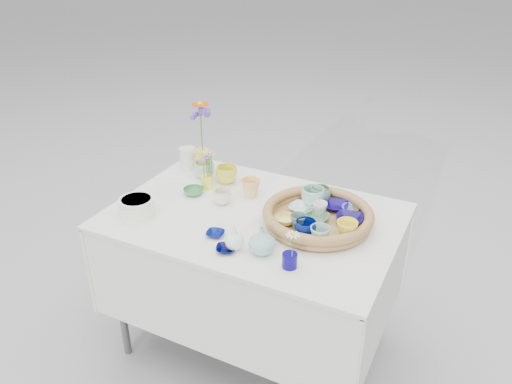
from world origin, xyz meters
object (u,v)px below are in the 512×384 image
at_px(display_table, 254,343).
at_px(tall_vase_yellow, 202,161).
at_px(bud_vase_seafoam, 262,240).
at_px(wicker_tray, 318,217).

xyz_separation_m(display_table, tall_vase_yellow, (-0.44, 0.27, 0.83)).
distance_m(display_table, bud_vase_seafoam, 0.87).
height_order(display_table, wicker_tray, wicker_tray).
bearing_deg(wicker_tray, tall_vase_yellow, 162.62).
relative_size(display_table, tall_vase_yellow, 9.82).
xyz_separation_m(bud_vase_seafoam, tall_vase_yellow, (-0.60, 0.52, 0.01)).
distance_m(wicker_tray, bud_vase_seafoam, 0.32).
bearing_deg(bud_vase_seafoam, wicker_tray, 67.87).
bearing_deg(display_table, bud_vase_seafoam, -57.08).
relative_size(display_table, wicker_tray, 2.66).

